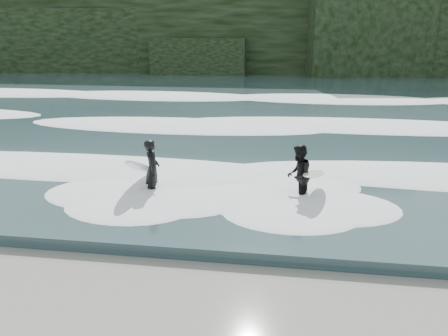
{
  "coord_description": "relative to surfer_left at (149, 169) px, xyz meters",
  "views": [
    {
      "loc": [
        1.53,
        -5.15,
        4.74
      ],
      "look_at": [
        -0.2,
        6.58,
        1.0
      ],
      "focal_mm": 35.0,
      "sensor_mm": 36.0,
      "label": 1
    }
  ],
  "objects": [
    {
      "name": "surfer_right",
      "position": [
        4.35,
        0.1,
        -0.02
      ],
      "size": [
        1.27,
        1.95,
        1.74
      ],
      "color": "black",
      "rests_on": "ground"
    },
    {
      "name": "foam_mid",
      "position": [
        2.4,
        9.47,
        -0.47
      ],
      "size": [
        60.0,
        4.0,
        0.24
      ],
      "primitive_type": "ellipsoid",
      "color": "white",
      "rests_on": "sea"
    },
    {
      "name": "headland",
      "position": [
        2.4,
        39.47,
        4.11
      ],
      "size": [
        70.0,
        9.0,
        10.0
      ],
      "primitive_type": "cube",
      "color": "black",
      "rests_on": "ground"
    },
    {
      "name": "sea",
      "position": [
        2.4,
        22.47,
        -0.74
      ],
      "size": [
        90.0,
        52.0,
        0.3
      ],
      "primitive_type": "cube",
      "color": "#293D41",
      "rests_on": "ground"
    },
    {
      "name": "foam_near",
      "position": [
        2.4,
        2.47,
        -0.49
      ],
      "size": [
        60.0,
        3.2,
        0.2
      ],
      "primitive_type": "ellipsoid",
      "color": "white",
      "rests_on": "sea"
    },
    {
      "name": "surfer_left",
      "position": [
        0.0,
        0.0,
        0.0
      ],
      "size": [
        1.03,
        2.11,
        1.76
      ],
      "color": "black",
      "rests_on": "ground"
    },
    {
      "name": "foam_far",
      "position": [
        2.4,
        18.47,
        -0.44
      ],
      "size": [
        60.0,
        4.8,
        0.3
      ],
      "primitive_type": "ellipsoid",
      "color": "white",
      "rests_on": "sea"
    }
  ]
}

